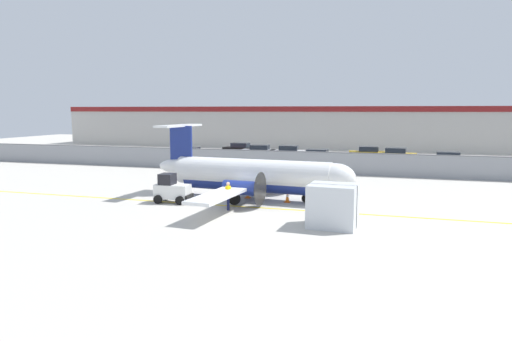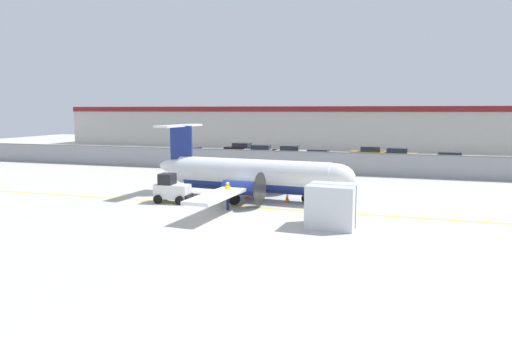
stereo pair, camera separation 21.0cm
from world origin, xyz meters
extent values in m
plane|color=#BCB7AD|center=(0.00, 0.00, 0.00)|extent=(140.00, 140.00, 0.00)
cube|color=yellow|center=(0.00, 2.00, 0.00)|extent=(84.00, 0.20, 0.01)
cube|color=gray|center=(0.00, 18.00, 1.00)|extent=(98.00, 0.04, 2.00)
cylinder|color=slate|center=(0.00, 18.00, 2.05)|extent=(98.00, 0.10, 0.10)
cube|color=#38383A|center=(0.00, 29.50, 0.06)|extent=(98.00, 17.00, 0.12)
cube|color=beige|center=(0.00, 48.00, 3.25)|extent=(91.00, 8.00, 6.50)
cube|color=maroon|center=(0.00, 44.00, 6.10)|extent=(91.00, 0.20, 0.80)
cylinder|color=white|center=(-0.01, 4.59, 1.75)|extent=(10.90, 2.78, 1.90)
ellipsoid|color=white|center=(5.64, 4.13, 1.75)|extent=(2.63, 2.00, 1.80)
ellipsoid|color=white|center=(-5.65, 5.06, 1.95)|extent=(3.12, 1.29, 1.05)
cylinder|color=navy|center=(-0.01, 4.59, 1.23)|extent=(9.76, 2.27, 1.48)
cube|color=white|center=(0.09, 4.59, 1.18)|extent=(2.91, 16.08, 0.18)
cylinder|color=navy|center=(0.51, 7.16, 1.18)|extent=(2.27, 1.08, 0.90)
cone|color=black|center=(1.65, 7.07, 1.18)|extent=(0.48, 0.48, 0.44)
cylinder|color=#262626|center=(1.80, 7.05, 1.18)|extent=(0.21, 2.10, 2.10)
cylinder|color=navy|center=(0.08, 1.98, 1.18)|extent=(2.27, 1.08, 0.90)
cone|color=black|center=(1.23, 1.88, 1.18)|extent=(0.48, 0.48, 0.44)
cylinder|color=#262626|center=(1.37, 1.87, 1.18)|extent=(0.21, 2.10, 2.10)
cube|color=navy|center=(-5.38, 5.04, 3.30)|extent=(1.71, 0.32, 3.10)
cube|color=white|center=(-5.52, 5.05, 4.85)|extent=(1.49, 4.87, 0.14)
cylinder|color=#59595B|center=(3.78, 4.28, 0.79)|extent=(0.15, 0.15, 0.97)
cylinder|color=black|center=(3.78, 4.28, 0.30)|extent=(0.62, 0.27, 0.60)
cylinder|color=#59595B|center=(-0.12, 6.82, 0.83)|extent=(0.15, 0.15, 0.90)
cylinder|color=black|center=(-0.12, 6.82, 0.38)|extent=(0.78, 0.28, 0.76)
cylinder|color=#59595B|center=(-0.49, 2.42, 0.83)|extent=(0.15, 0.15, 0.90)
cylinder|color=black|center=(-0.49, 2.42, 0.38)|extent=(0.78, 0.28, 0.76)
cube|color=silver|center=(-4.54, 1.93, 0.73)|extent=(2.24, 1.19, 0.90)
cube|color=black|center=(-4.89, 1.92, 1.53)|extent=(0.94, 1.04, 0.70)
cube|color=black|center=(-3.39, 1.98, 0.43)|extent=(0.21, 1.11, 0.30)
cylinder|color=black|center=(-3.82, 2.56, 0.28)|extent=(0.57, 0.20, 0.56)
cylinder|color=black|center=(-3.77, 1.37, 0.28)|extent=(0.57, 0.20, 0.56)
cylinder|color=black|center=(-5.32, 2.50, 0.28)|extent=(0.57, 0.20, 0.56)
cylinder|color=black|center=(-5.27, 1.30, 0.28)|extent=(0.57, 0.20, 0.56)
cylinder|color=#191E4C|center=(-0.37, 0.99, 0.42)|extent=(0.20, 0.20, 0.85)
cylinder|color=#191E4C|center=(-0.31, 0.80, 0.42)|extent=(0.20, 0.20, 0.85)
cylinder|color=yellow|center=(-0.34, 0.89, 1.15)|extent=(0.43, 0.43, 0.60)
cylinder|color=yellow|center=(-0.41, 1.10, 1.18)|extent=(0.13, 0.13, 0.55)
cylinder|color=yellow|center=(-0.27, 0.68, 1.18)|extent=(0.13, 0.13, 0.55)
sphere|color=tan|center=(-0.34, 0.89, 1.59)|extent=(0.22, 0.22, 0.22)
cube|color=silver|center=(6.15, -1.33, 1.10)|extent=(2.52, 2.15, 2.20)
cube|color=#333338|center=(6.15, -1.33, 1.10)|extent=(2.44, 0.23, 2.20)
cube|color=orange|center=(-0.35, 4.79, 0.02)|extent=(0.36, 0.36, 0.04)
cone|color=orange|center=(-0.35, 4.79, 0.34)|extent=(0.28, 0.28, 0.60)
cylinder|color=white|center=(-0.35, 4.79, 0.42)|extent=(0.17, 0.17, 0.08)
cube|color=orange|center=(2.55, 4.15, 0.02)|extent=(0.36, 0.36, 0.04)
cone|color=orange|center=(2.55, 4.15, 0.34)|extent=(0.28, 0.28, 0.60)
cylinder|color=white|center=(2.55, 4.15, 0.42)|extent=(0.17, 0.17, 0.08)
cube|color=red|center=(-13.69, 23.86, 0.74)|extent=(4.22, 1.76, 0.80)
cube|color=#262D38|center=(-13.54, 23.86, 1.42)|extent=(2.22, 1.59, 0.56)
cylinder|color=black|center=(-15.10, 22.98, 0.42)|extent=(0.60, 0.21, 0.60)
cylinder|color=black|center=(-15.08, 24.78, 0.42)|extent=(0.60, 0.21, 0.60)
cylinder|color=black|center=(-12.30, 22.95, 0.42)|extent=(0.60, 0.21, 0.60)
cylinder|color=black|center=(-12.28, 24.75, 0.42)|extent=(0.60, 0.21, 0.60)
cube|color=black|center=(-10.19, 32.14, 0.74)|extent=(4.31, 1.99, 0.80)
cube|color=#262D38|center=(-10.04, 32.13, 1.42)|extent=(2.30, 1.71, 0.56)
cylinder|color=black|center=(-11.64, 31.34, 0.42)|extent=(0.61, 0.24, 0.60)
cylinder|color=black|center=(-11.52, 33.13, 0.42)|extent=(0.61, 0.24, 0.60)
cylinder|color=black|center=(-8.85, 31.14, 0.42)|extent=(0.61, 0.24, 0.60)
cylinder|color=black|center=(-8.73, 32.94, 0.42)|extent=(0.61, 0.24, 0.60)
cube|color=gray|center=(-6.74, 29.37, 0.74)|extent=(4.26, 1.87, 0.80)
cube|color=#262D38|center=(-6.59, 29.38, 1.42)|extent=(2.26, 1.65, 0.56)
cylinder|color=black|center=(-8.10, 28.41, 0.42)|extent=(0.61, 0.22, 0.60)
cylinder|color=black|center=(-8.18, 30.21, 0.42)|extent=(0.61, 0.22, 0.60)
cylinder|color=black|center=(-5.31, 28.53, 0.42)|extent=(0.61, 0.22, 0.60)
cylinder|color=black|center=(-5.38, 30.32, 0.42)|extent=(0.61, 0.22, 0.60)
cube|color=silver|center=(-3.11, 29.30, 0.74)|extent=(4.31, 2.01, 0.80)
cube|color=#262D38|center=(-2.96, 29.31, 1.42)|extent=(2.31, 1.72, 0.56)
cylinder|color=black|center=(-4.44, 28.30, 0.42)|extent=(0.61, 0.24, 0.60)
cylinder|color=black|center=(-4.57, 30.10, 0.42)|extent=(0.61, 0.24, 0.60)
cylinder|color=black|center=(-1.65, 28.51, 0.42)|extent=(0.61, 0.24, 0.60)
cylinder|color=black|center=(-1.78, 30.30, 0.42)|extent=(0.61, 0.24, 0.60)
cube|color=black|center=(1.01, 25.17, 0.74)|extent=(4.27, 1.87, 0.80)
cube|color=#262D38|center=(1.16, 25.16, 1.42)|extent=(2.26, 1.65, 0.56)
cylinder|color=black|center=(-0.42, 24.32, 0.42)|extent=(0.61, 0.22, 0.60)
cylinder|color=black|center=(-0.35, 26.12, 0.42)|extent=(0.61, 0.22, 0.60)
cylinder|color=black|center=(2.38, 24.21, 0.42)|extent=(0.61, 0.22, 0.60)
cylinder|color=black|center=(2.45, 26.01, 0.42)|extent=(0.61, 0.22, 0.60)
cube|color=#B28C19|center=(6.19, 30.65, 0.74)|extent=(4.32, 2.01, 0.80)
cube|color=#262D38|center=(6.34, 30.66, 1.42)|extent=(2.31, 1.72, 0.56)
cylinder|color=black|center=(4.87, 29.65, 0.42)|extent=(0.61, 0.24, 0.60)
cylinder|color=black|center=(4.73, 31.44, 0.42)|extent=(0.61, 0.24, 0.60)
cylinder|color=black|center=(7.66, 29.86, 0.42)|extent=(0.61, 0.24, 0.60)
cylinder|color=black|center=(7.52, 31.65, 0.42)|extent=(0.61, 0.24, 0.60)
cube|color=#B28C19|center=(9.56, 29.55, 0.74)|extent=(4.33, 2.07, 0.80)
cube|color=#262D38|center=(9.41, 29.56, 1.42)|extent=(2.33, 1.75, 0.56)
cylinder|color=black|center=(11.04, 30.32, 0.42)|extent=(0.62, 0.25, 0.60)
cylinder|color=black|center=(10.88, 28.52, 0.42)|extent=(0.62, 0.25, 0.60)
cylinder|color=black|center=(8.25, 30.57, 0.42)|extent=(0.62, 0.25, 0.60)
cylinder|color=black|center=(8.09, 28.77, 0.42)|extent=(0.62, 0.25, 0.60)
cube|color=#19662D|center=(14.65, 25.95, 0.74)|extent=(4.23, 1.76, 0.80)
cube|color=#262D38|center=(14.50, 25.95, 1.42)|extent=(2.22, 1.59, 0.56)
cylinder|color=black|center=(16.06, 26.83, 0.42)|extent=(0.60, 0.21, 0.60)
cylinder|color=black|center=(16.03, 25.03, 0.42)|extent=(0.60, 0.21, 0.60)
cylinder|color=black|center=(13.26, 26.87, 0.42)|extent=(0.60, 0.21, 0.60)
cylinder|color=black|center=(13.23, 25.07, 0.42)|extent=(0.60, 0.21, 0.60)
camera|label=1|loc=(8.90, -24.31, 5.95)|focal=32.00mm
camera|label=2|loc=(9.10, -24.25, 5.95)|focal=32.00mm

